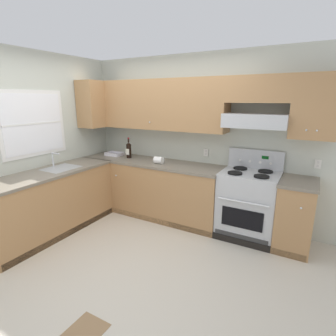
% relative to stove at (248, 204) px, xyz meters
% --- Properties ---
extents(ground_plane, '(7.04, 7.04, 0.00)m').
position_rel_stove_xyz_m(ground_plane, '(-1.24, -1.25, -0.48)').
color(ground_plane, beige).
extents(floor_accent_tile, '(0.30, 0.30, 0.01)m').
position_rel_stove_xyz_m(floor_accent_tile, '(-0.79, -2.28, -0.48)').
color(floor_accent_tile, olive).
rests_on(floor_accent_tile, ground_plane).
extents(wall_back, '(4.68, 0.57, 2.55)m').
position_rel_stove_xyz_m(wall_back, '(-0.85, 0.27, 1.00)').
color(wall_back, beige).
rests_on(wall_back, ground_plane).
extents(wall_left, '(0.47, 4.00, 2.55)m').
position_rel_stove_xyz_m(wall_left, '(-2.83, -1.03, 0.87)').
color(wall_left, beige).
rests_on(wall_left, ground_plane).
extents(counter_back_run, '(3.60, 0.65, 0.91)m').
position_rel_stove_xyz_m(counter_back_run, '(-1.25, -0.01, -0.03)').
color(counter_back_run, '#A87A4C').
rests_on(counter_back_run, ground_plane).
extents(counter_left_run, '(0.63, 1.91, 1.13)m').
position_rel_stove_xyz_m(counter_left_run, '(-2.49, -1.25, -0.02)').
color(counter_left_run, '#A87A4C').
rests_on(counter_left_run, ground_plane).
extents(stove, '(0.76, 0.62, 1.20)m').
position_rel_stove_xyz_m(stove, '(0.00, 0.00, 0.00)').
color(stove, '#B7BABC').
rests_on(stove, ground_plane).
extents(wine_bottle, '(0.08, 0.09, 0.35)m').
position_rel_stove_xyz_m(wine_bottle, '(-2.05, 0.03, 0.57)').
color(wine_bottle, black).
rests_on(wine_bottle, counter_back_run).
extents(bowl, '(0.29, 0.22, 0.06)m').
position_rel_stove_xyz_m(bowl, '(-2.40, 0.06, 0.45)').
color(bowl, silver).
rests_on(bowl, counter_back_run).
extents(paper_towel_roll, '(0.14, 0.11, 0.11)m').
position_rel_stove_xyz_m(paper_towel_roll, '(-1.38, -0.09, 0.49)').
color(paper_towel_roll, white).
rests_on(paper_towel_roll, counter_back_run).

